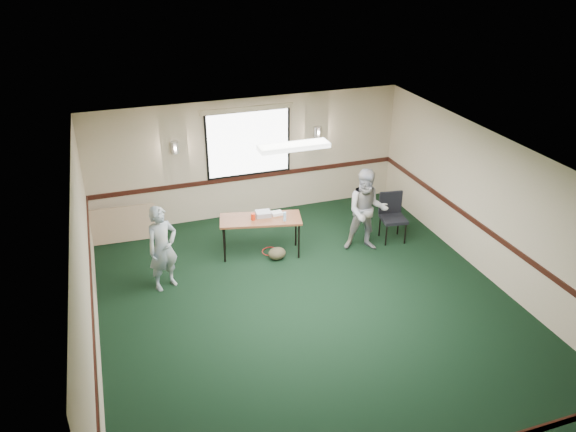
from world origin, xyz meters
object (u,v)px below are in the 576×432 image
object	(u,v)px
folding_table	(261,221)
conference_chair	(392,213)
person_right	(367,211)
projector	(263,214)
person_left	(163,248)

from	to	relation	value
folding_table	conference_chair	bearing A→B (deg)	7.90
person_right	projector	bearing A→B (deg)	-177.08
folding_table	projector	bearing A→B (deg)	58.54
projector	person_right	xyz separation A→B (m)	(1.98, -0.57, 0.02)
person_left	folding_table	bearing A→B (deg)	-8.59
folding_table	projector	size ratio (longest dim) A/B	5.82
folding_table	person_right	distance (m)	2.12
folding_table	projector	distance (m)	0.16
folding_table	conference_chair	xyz separation A→B (m)	(2.79, -0.24, -0.15)
projector	person_right	size ratio (longest dim) A/B	0.17
projector	person_left	bearing A→B (deg)	-156.74
person_left	person_right	xyz separation A→B (m)	(4.04, 0.08, 0.06)
folding_table	conference_chair	world-z (taller)	conference_chair
projector	folding_table	bearing A→B (deg)	-128.65
projector	person_right	distance (m)	2.06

